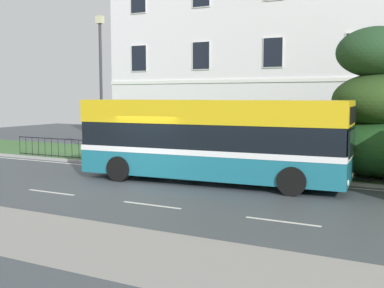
{
  "coord_description": "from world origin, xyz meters",
  "views": [
    {
      "loc": [
        9.38,
        -13.4,
        3.25
      ],
      "look_at": [
        0.65,
        3.42,
        1.29
      ],
      "focal_mm": 43.85,
      "sensor_mm": 36.0,
      "label": 1
    }
  ],
  "objects_px": {
    "georgian_townhouse": "(267,38)",
    "single_decker_bus": "(211,139)",
    "street_lamp_post": "(101,78)",
    "litter_bin": "(193,153)",
    "evergreen_tree": "(382,120)"
  },
  "relations": [
    {
      "from": "georgian_townhouse",
      "to": "single_decker_bus",
      "type": "distance_m",
      "value": 14.95
    },
    {
      "from": "georgian_townhouse",
      "to": "single_decker_bus",
      "type": "height_order",
      "value": "georgian_townhouse"
    },
    {
      "from": "georgian_townhouse",
      "to": "street_lamp_post",
      "type": "xyz_separation_m",
      "value": [
        -4.62,
        -11.19,
        -2.86
      ]
    },
    {
      "from": "georgian_townhouse",
      "to": "litter_bin",
      "type": "bearing_deg",
      "value": -87.58
    },
    {
      "from": "street_lamp_post",
      "to": "litter_bin",
      "type": "bearing_deg",
      "value": -0.91
    },
    {
      "from": "street_lamp_post",
      "to": "litter_bin",
      "type": "distance_m",
      "value": 6.1
    },
    {
      "from": "street_lamp_post",
      "to": "georgian_townhouse",
      "type": "bearing_deg",
      "value": 67.57
    },
    {
      "from": "georgian_townhouse",
      "to": "single_decker_bus",
      "type": "xyz_separation_m",
      "value": [
        2.51,
        -13.75,
        -5.32
      ]
    },
    {
      "from": "georgian_townhouse",
      "to": "street_lamp_post",
      "type": "distance_m",
      "value": 12.44
    },
    {
      "from": "evergreen_tree",
      "to": "single_decker_bus",
      "type": "xyz_separation_m",
      "value": [
        -5.54,
        -3.85,
        -0.69
      ]
    },
    {
      "from": "evergreen_tree",
      "to": "single_decker_bus",
      "type": "relative_size",
      "value": 0.57
    },
    {
      "from": "single_decker_bus",
      "to": "street_lamp_post",
      "type": "distance_m",
      "value": 7.96
    },
    {
      "from": "georgian_townhouse",
      "to": "litter_bin",
      "type": "distance_m",
      "value": 12.88
    },
    {
      "from": "single_decker_bus",
      "to": "street_lamp_post",
      "type": "height_order",
      "value": "street_lamp_post"
    },
    {
      "from": "street_lamp_post",
      "to": "evergreen_tree",
      "type": "bearing_deg",
      "value": 5.82
    }
  ]
}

